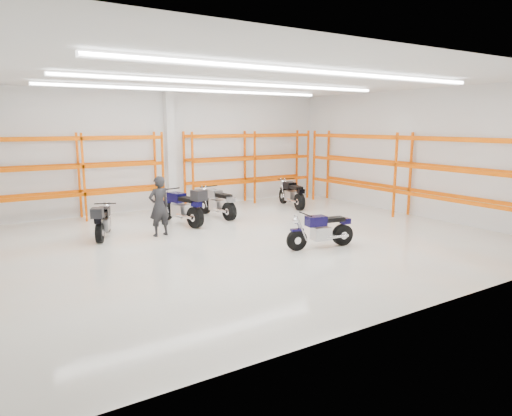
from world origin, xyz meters
TOP-DOWN VIEW (x-y plane):
  - ground at (0.00, 0.00)m, footprint 14.00×14.00m
  - room_shell at (0.00, 0.03)m, footprint 14.02×12.02m
  - motorcycle_main at (1.26, -1.83)m, footprint 1.98×0.72m
  - motorcycle_back_a at (-3.52, 2.36)m, footprint 1.03×1.91m
  - motorcycle_back_b at (-0.80, 2.77)m, footprint 0.95×2.41m
  - motorcycle_back_c at (0.73, 3.26)m, footprint 0.72×2.19m
  - motorcycle_back_d at (4.19, 3.52)m, footprint 0.86×2.19m
  - standing_man at (-1.99, 1.79)m, footprint 0.71×0.52m
  - structural_column at (0.00, 5.82)m, footprint 0.32×0.32m
  - pallet_racking_back_left at (-3.40, 5.48)m, footprint 5.67×0.87m
  - pallet_racking_back_right at (3.40, 5.48)m, footprint 5.67×0.87m
  - pallet_racking_side at (6.48, 0.00)m, footprint 0.87×9.07m

SIDE VIEW (x-z plane):
  - ground at x=0.00m, z-range 0.00..0.00m
  - motorcycle_main at x=1.26m, z-range -0.03..0.95m
  - motorcycle_back_a at x=-3.52m, z-range -0.02..1.00m
  - motorcycle_back_c at x=0.73m, z-range -0.03..1.04m
  - motorcycle_back_d at x=4.19m, z-range -0.03..1.05m
  - motorcycle_back_b at x=-0.80m, z-range -0.03..1.22m
  - standing_man at x=-1.99m, z-range 0.00..1.79m
  - pallet_racking_back_left at x=-3.40m, z-range 0.29..3.29m
  - pallet_racking_back_right at x=3.40m, z-range 0.29..3.29m
  - pallet_racking_side at x=6.48m, z-range 0.31..3.31m
  - structural_column at x=0.00m, z-range 0.00..4.50m
  - room_shell at x=0.00m, z-range 1.03..5.54m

